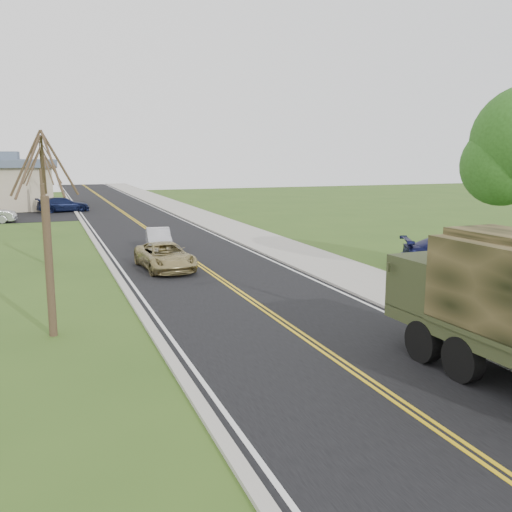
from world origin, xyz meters
TOP-DOWN VIEW (x-y plane):
  - ground at (0.00, 0.00)m, footprint 160.00×160.00m
  - road at (0.00, 40.00)m, footprint 8.00×120.00m
  - curb_right at (4.15, 40.00)m, footprint 0.30×120.00m
  - sidewalk_right at (5.90, 40.00)m, footprint 3.20×120.00m
  - curb_left at (-4.15, 40.00)m, footprint 0.30×120.00m
  - bare_tree_a at (-7.00, 10.00)m, footprint 1.93×2.26m
  - bare_tree_b at (-7.00, 22.00)m, footprint 1.83×2.14m
  - bare_tree_c at (-7.00, 34.00)m, footprint 2.04×2.39m
  - bare_tree_d at (-7.00, 46.00)m, footprint 1.88×2.20m
  - suv_champagne at (-1.79, 18.68)m, footprint 2.41×4.71m
  - sedan_silver at (-0.97, 24.55)m, footprint 1.73×3.84m
  - pickup_navy at (11.17, 13.66)m, footprint 5.86×4.25m
  - lot_car_navy at (-5.19, 49.14)m, footprint 5.04×2.73m

SIDE VIEW (x-z plane):
  - ground at x=0.00m, z-range 0.00..0.00m
  - road at x=0.00m, z-range 0.00..0.01m
  - sidewalk_right at x=5.90m, z-range 0.00..0.10m
  - curb_left at x=-4.15m, z-range 0.00..0.10m
  - curb_right at x=4.15m, z-range 0.00..0.12m
  - sedan_silver at x=-0.97m, z-range 0.00..1.23m
  - suv_champagne at x=-1.79m, z-range 0.00..1.27m
  - lot_car_navy at x=-5.19m, z-range 0.00..1.39m
  - pickup_navy at x=11.17m, z-range 0.00..1.58m
  - bare_tree_b at x=-7.00m, z-range -0.39..5.34m
  - bare_tree_d at x=-7.00m, z-range -0.40..5.50m
  - bare_tree_a at x=-7.00m, z-range -0.41..5.66m
  - bare_tree_c at x=-7.00m, z-range -0.44..5.99m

